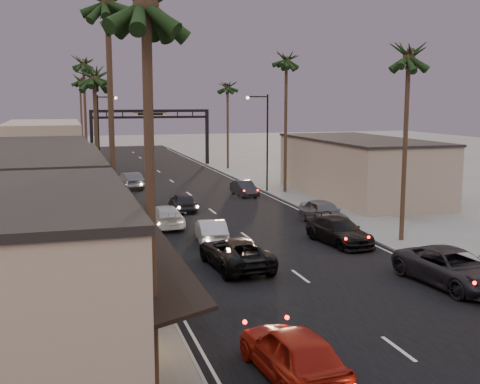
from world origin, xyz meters
TOP-DOWN VIEW (x-y plane):
  - ground at (0.00, 40.00)m, footprint 200.00×200.00m
  - road at (0.00, 45.00)m, footprint 14.00×120.00m
  - sidewalk_left at (-9.50, 52.00)m, footprint 5.00×92.00m
  - sidewalk_right at (9.50, 52.00)m, footprint 5.00×92.00m
  - storefront_mid at (-13.00, 26.00)m, footprint 8.00×14.00m
  - storefront_far at (-13.00, 42.00)m, footprint 8.00×16.00m
  - storefront_dist at (-13.00, 65.00)m, footprint 8.00×20.00m
  - building_right at (14.00, 40.00)m, footprint 8.00×18.00m
  - arch at (0.00, 70.00)m, footprint 15.20×0.40m
  - streetlight_right at (6.92, 45.00)m, footprint 2.13×0.30m
  - streetlight_left at (-6.92, 58.00)m, footprint 2.13×0.30m
  - palm_lc at (-8.60, 36.00)m, footprint 3.20×3.20m
  - palm_ld at (-8.60, 55.00)m, footprint 3.20×3.20m
  - palm_ra at (8.60, 24.00)m, footprint 3.20×3.20m
  - palm_rb at (8.60, 44.00)m, footprint 3.20×3.20m
  - palm_rc at (8.60, 64.00)m, footprint 3.20×3.20m
  - palm_far at (-8.30, 78.00)m, footprint 3.20×3.20m
  - oncoming_red at (-4.32, 9.02)m, footprint 2.41×5.12m
  - oncoming_pickup at (-2.62, 21.38)m, footprint 2.99×5.87m
  - oncoming_silver at (-2.57, 26.88)m, footprint 2.06×4.65m
  - oncoming_white at (-4.47, 32.38)m, footprint 2.34×5.16m
  - oncoming_dgrey at (-2.15, 37.88)m, footprint 1.72×4.23m
  - oncoming_grey_far at (-4.76, 50.88)m, footprint 2.29×4.97m
  - curbside_near at (6.20, 15.65)m, footprint 3.46×6.37m
  - curbside_black at (4.74, 24.59)m, footprint 2.83×5.55m
  - curbside_grey at (6.20, 30.09)m, footprint 2.12×4.98m
  - curbside_far at (4.55, 43.59)m, footprint 1.68×4.18m

SIDE VIEW (x-z plane):
  - ground at x=0.00m, z-range 0.00..0.00m
  - road at x=0.00m, z-range -0.01..0.01m
  - sidewalk_left at x=-9.50m, z-range 0.00..0.12m
  - sidewalk_right at x=9.50m, z-range 0.00..0.12m
  - curbside_far at x=4.55m, z-range 0.00..1.35m
  - oncoming_dgrey at x=-2.15m, z-range 0.00..1.44m
  - oncoming_white at x=-4.47m, z-range 0.00..1.47m
  - oncoming_silver at x=-2.57m, z-range 0.00..1.48m
  - curbside_black at x=4.74m, z-range 0.00..1.54m
  - oncoming_grey_far at x=-4.76m, z-range 0.00..1.58m
  - oncoming_pickup at x=-2.62m, z-range 0.00..1.59m
  - curbside_grey at x=6.20m, z-range 0.00..1.68m
  - oncoming_red at x=-4.32m, z-range 0.00..1.69m
  - curbside_near at x=6.20m, z-range 0.00..1.70m
  - storefront_far at x=-13.00m, z-range 0.00..5.00m
  - building_right at x=14.00m, z-range 0.00..5.00m
  - storefront_mid at x=-13.00m, z-range 0.00..5.50m
  - storefront_dist at x=-13.00m, z-range 0.00..6.00m
  - streetlight_right at x=6.92m, z-range 0.83..9.83m
  - streetlight_left at x=-6.92m, z-range 0.83..9.83m
  - arch at x=0.00m, z-range 1.90..9.17m
  - palm_lc at x=-8.60m, z-range 4.37..16.57m
  - palm_rc at x=8.60m, z-range 4.37..16.57m
  - palm_ra at x=8.60m, z-range 4.84..18.04m
  - palm_far at x=-8.30m, z-range 4.84..18.04m
  - palm_ld at x=-8.60m, z-range 5.32..19.52m
  - palm_rb at x=8.60m, z-range 5.32..19.52m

